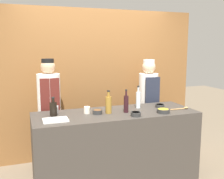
% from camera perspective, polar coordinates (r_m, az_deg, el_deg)
% --- Properties ---
extents(cabinet_wall, '(3.47, 0.18, 2.40)m').
position_cam_1_polar(cabinet_wall, '(4.38, -3.88, 1.35)').
color(cabinet_wall, brown).
rests_on(cabinet_wall, ground_plane).
extents(counter, '(2.13, 0.76, 0.95)m').
position_cam_1_polar(counter, '(3.58, 0.82, -12.41)').
color(counter, '#3D3833').
rests_on(counter, ground_plane).
extents(sauce_bowl_brown, '(0.12, 0.12, 0.05)m').
position_cam_1_polar(sauce_bowl_brown, '(3.36, -3.18, -4.84)').
color(sauce_bowl_brown, '#2D2D2D').
rests_on(sauce_bowl_brown, counter).
extents(sauce_bowl_yellow, '(0.17, 0.17, 0.05)m').
position_cam_1_polar(sauce_bowl_yellow, '(3.47, 11.09, -4.54)').
color(sauce_bowl_yellow, '#2D2D2D').
rests_on(sauce_bowl_yellow, counter).
extents(sauce_bowl_orange, '(0.13, 0.13, 0.05)m').
position_cam_1_polar(sauce_bowl_orange, '(3.77, 10.37, -3.46)').
color(sauce_bowl_orange, '#2D2D2D').
rests_on(sauce_bowl_orange, counter).
extents(sauce_bowl_purple, '(0.13, 0.13, 0.05)m').
position_cam_1_polar(sauce_bowl_purple, '(3.26, 5.20, -5.29)').
color(sauce_bowl_purple, '#2D2D2D').
rests_on(sauce_bowl_purple, counter).
extents(cutting_board, '(0.29, 0.20, 0.02)m').
position_cam_1_polar(cutting_board, '(3.12, -12.20, -6.50)').
color(cutting_board, white).
rests_on(cutting_board, counter).
extents(bottle_clear, '(0.06, 0.06, 0.31)m').
position_cam_1_polar(bottle_clear, '(3.67, 5.72, -2.15)').
color(bottle_clear, silver).
rests_on(bottle_clear, counter).
extents(bottle_wine, '(0.06, 0.06, 0.31)m').
position_cam_1_polar(bottle_wine, '(3.42, 3.09, -3.04)').
color(bottle_wine, black).
rests_on(bottle_wine, counter).
extents(bottle_vinegar, '(0.08, 0.08, 0.30)m').
position_cam_1_polar(bottle_vinegar, '(3.37, -0.76, -3.25)').
color(bottle_vinegar, olive).
rests_on(bottle_vinegar, counter).
extents(bottle_soy, '(0.09, 0.09, 0.24)m').
position_cam_1_polar(bottle_soy, '(3.33, -12.65, -4.04)').
color(bottle_soy, black).
rests_on(bottle_soy, counter).
extents(cup_steel, '(0.08, 0.08, 0.10)m').
position_cam_1_polar(cup_steel, '(3.45, -12.23, -4.32)').
color(cup_steel, '#B7B7BC').
rests_on(cup_steel, counter).
extents(cup_cream, '(0.08, 0.08, 0.09)m').
position_cam_1_polar(cup_cream, '(3.39, -5.48, -4.47)').
color(cup_cream, silver).
rests_on(cup_cream, counter).
extents(wooden_spoon, '(0.28, 0.05, 0.03)m').
position_cam_1_polar(wooden_spoon, '(3.73, 15.05, -3.97)').
color(wooden_spoon, '#B2844C').
rests_on(wooden_spoon, counter).
extents(chef_left, '(0.32, 0.32, 1.64)m').
position_cam_1_polar(chef_left, '(3.87, -13.43, -4.49)').
color(chef_left, '#28282D').
rests_on(chef_left, ground_plane).
extents(chef_right, '(0.31, 0.31, 1.60)m').
position_cam_1_polar(chef_right, '(4.32, 7.86, -3.08)').
color(chef_right, '#28282D').
rests_on(chef_right, ground_plane).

